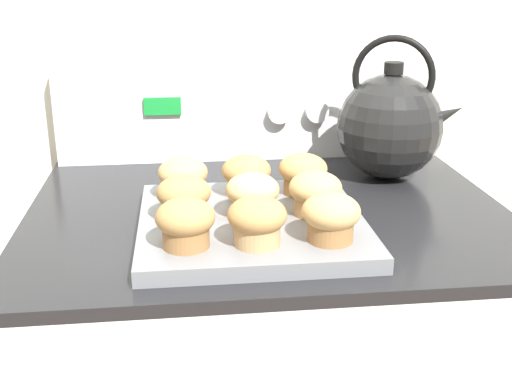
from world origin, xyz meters
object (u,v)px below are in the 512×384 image
muffin_pan (251,224)px  muffin_r1_c1 (253,195)px  muffin_r2_c1 (246,175)px  muffin_r2_c2 (303,173)px  muffin_r0_c0 (185,222)px  muffin_r2_c0 (183,177)px  muffin_r0_c1 (257,220)px  muffin_r1_c0 (184,197)px  muffin_r1_c2 (315,193)px  tea_kettle (391,125)px  muffin_r0_c2 (331,217)px

muffin_pan → muffin_r1_c1: 0.04m
muffin_r1_c1 → muffin_r2_c1: 0.09m
muffin_r1_c1 → muffin_r2_c2: size_ratio=1.00×
muffin_r0_c0 → muffin_r2_c1: 0.21m
muffin_r0_c0 → muffin_r2_c1: same height
muffin_r2_c0 → muffin_r2_c2: 0.18m
muffin_r0_c1 → muffin_r1_c0: (-0.09, 0.10, 0.00)m
muffin_r0_c0 → muffin_r1_c1: size_ratio=1.00×
muffin_r1_c1 → muffin_r1_c2: size_ratio=1.00×
muffin_r1_c0 → muffin_r0_c0: bearing=-89.3°
muffin_r0_c1 → muffin_pan: bearing=88.3°
tea_kettle → muffin_r2_c1: bearing=-154.2°
muffin_r0_c2 → muffin_r1_c2: bearing=90.9°
muffin_r1_c2 → muffin_r2_c2: (-0.00, 0.09, 0.00)m
muffin_r2_c1 → muffin_r0_c2: bearing=-63.9°
muffin_r2_c2 → muffin_r2_c1: bearing=179.4°
muffin_pan → muffin_r1_c0: 0.10m
muffin_r2_c0 → muffin_r2_c2: same height
muffin_r2_c0 → muffin_r2_c1: same height
muffin_r1_c2 → muffin_r2_c0: (-0.18, 0.09, 0.00)m
muffin_r2_c1 → tea_kettle: bearing=25.8°
muffin_r1_c0 → muffin_r0_c1: bearing=-46.5°
muffin_r0_c1 → muffin_r2_c2: (0.09, 0.18, 0.00)m
muffin_r2_c1 → tea_kettle: size_ratio=0.30×
muffin_r0_c2 → tea_kettle: size_ratio=0.30×
muffin_r1_c0 → muffin_r2_c0: bearing=90.3°
muffin_r1_c0 → tea_kettle: size_ratio=0.30×
muffin_r1_c1 → muffin_r2_c2: bearing=45.2°
muffin_r0_c1 → muffin_r1_c2: (0.09, 0.09, 0.00)m
muffin_r0_c2 → muffin_r1_c2: size_ratio=1.00×
muffin_r2_c2 → muffin_r1_c2: bearing=-89.4°
muffin_r0_c1 → muffin_r1_c2: 0.13m
muffin_r0_c1 → muffin_r2_c1: bearing=88.4°
muffin_r0_c2 → muffin_r2_c1: 0.20m
muffin_pan → muffin_r2_c0: muffin_r2_c0 is taller
muffin_r0_c1 → muffin_r2_c1: size_ratio=1.00×
muffin_r2_c2 → muffin_r1_c0: bearing=-154.1°
muffin_r2_c1 → muffin_r0_c0: bearing=-117.4°
muffin_r0_c0 → muffin_r1_c0: same height
muffin_r0_c2 → muffin_r2_c2: same height
muffin_r1_c2 → muffin_r2_c0: bearing=153.6°
muffin_r0_c0 → muffin_r0_c2: same height
muffin_r0_c0 → muffin_r0_c2: bearing=-0.6°
tea_kettle → muffin_r0_c2: bearing=-119.4°
muffin_r0_c2 → muffin_r2_c1: same height
muffin_pan → muffin_r0_c0: bearing=-135.5°
muffin_r2_c1 → muffin_r1_c2: bearing=-46.0°
muffin_r0_c1 → muffin_r0_c2: size_ratio=1.00×
muffin_r0_c2 → muffin_r0_c0: bearing=179.4°
muffin_r0_c0 → muffin_r2_c0: bearing=90.5°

